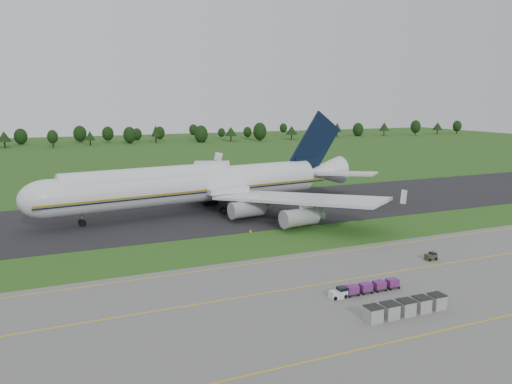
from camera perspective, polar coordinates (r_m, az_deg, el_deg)
name	(u,v)px	position (r m, az deg, el deg)	size (l,w,h in m)	color
ground	(258,244)	(90.94, 0.21, -5.97)	(600.00, 600.00, 0.00)	#285319
apron	(370,318)	(63.06, 12.87, -13.88)	(300.00, 52.00, 0.06)	slate
taxiway	(210,212)	(116.36, -5.24, -2.32)	(300.00, 40.00, 0.08)	black
apron_markings	(338,297)	(68.34, 9.37, -11.74)	(300.00, 30.20, 0.01)	#E7B70D
tree_line	(102,135)	(302.67, -17.14, 6.28)	(527.02, 23.76, 11.58)	black
aircraft	(199,184)	(116.34, -6.51, 0.92)	(82.12, 79.08, 22.97)	silver
baggage_train	(364,288)	(69.97, 12.25, -10.70)	(10.78, 1.38, 1.33)	silver
utility_cart	(431,257)	(86.69, 19.34, -7.03)	(1.84, 1.28, 1.01)	#2E3223
uld_row	(406,307)	(64.65, 16.77, -12.51)	(11.46, 1.86, 1.84)	#969696
edge_markers	(276,229)	(100.27, 2.25, -4.24)	(11.39, 0.30, 0.60)	orange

